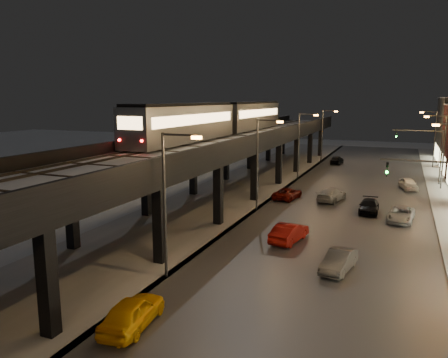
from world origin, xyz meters
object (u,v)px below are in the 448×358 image
(car_onc_white, at_px, (369,207))
(car_onc_red, at_px, (408,184))
(car_far_white, at_px, (337,160))
(car_onc_dark, at_px, (401,215))
(car_mid_silver, at_px, (287,194))
(car_mid_dark, at_px, (331,195))
(car_near_white, at_px, (289,233))
(car_onc_silver, at_px, (339,262))
(subway_train, at_px, (223,118))
(car_taxi, at_px, (133,313))

(car_onc_white, bearing_deg, car_onc_red, 74.04)
(car_onc_white, bearing_deg, car_far_white, 102.44)
(car_onc_dark, bearing_deg, car_mid_silver, 163.49)
(car_mid_silver, bearing_deg, car_mid_dark, -159.53)
(car_near_white, bearing_deg, car_onc_silver, 143.60)
(subway_train, distance_m, car_onc_white, 21.12)
(car_taxi, height_order, car_near_white, car_taxi)
(car_near_white, height_order, car_onc_red, car_near_white)
(car_taxi, distance_m, car_mid_silver, 29.60)
(car_taxi, bearing_deg, car_onc_white, -114.74)
(subway_train, relative_size, car_taxi, 9.06)
(car_taxi, xyz_separation_m, car_far_white, (1.42, 58.17, -0.05))
(car_mid_silver, relative_size, car_far_white, 1.08)
(car_mid_dark, height_order, car_far_white, car_far_white)
(car_onc_silver, bearing_deg, car_onc_white, 97.28)
(car_near_white, bearing_deg, car_onc_white, -104.34)
(car_near_white, xyz_separation_m, car_mid_silver, (-3.71, 14.17, -0.11))
(car_near_white, height_order, car_onc_white, car_near_white)
(subway_train, height_order, car_onc_silver, subway_train)
(car_near_white, xyz_separation_m, car_far_white, (-2.45, 42.74, -0.03))
(car_mid_silver, height_order, car_mid_dark, car_mid_dark)
(subway_train, relative_size, car_onc_dark, 8.86)
(car_mid_silver, height_order, car_onc_white, car_onc_white)
(car_far_white, bearing_deg, car_onc_red, 125.47)
(car_taxi, height_order, car_mid_dark, car_taxi)
(car_onc_silver, bearing_deg, car_onc_dark, 85.30)
(car_near_white, relative_size, car_onc_silver, 1.10)
(car_onc_dark, height_order, car_onc_red, car_onc_red)
(car_mid_silver, distance_m, car_onc_dark, 12.58)
(subway_train, xyz_separation_m, car_onc_white, (18.26, -7.06, -7.92))
(car_onc_white, bearing_deg, car_mid_silver, 161.75)
(subway_train, xyz_separation_m, car_mid_silver, (9.51, -4.34, -7.93))
(car_onc_white, bearing_deg, subway_train, 157.85)
(car_near_white, relative_size, car_onc_red, 1.10)
(car_taxi, relative_size, car_near_white, 0.99)
(car_taxi, distance_m, car_onc_silver, 13.70)
(car_onc_dark, bearing_deg, car_taxi, -109.64)
(subway_train, xyz_separation_m, car_onc_red, (21.82, 6.29, -7.86))
(car_mid_silver, xyz_separation_m, car_far_white, (1.26, 28.57, 0.08))
(subway_train, bearing_deg, car_onc_silver, -52.59)
(subway_train, height_order, car_near_white, subway_train)
(car_far_white, bearing_deg, subway_train, 69.88)
(car_taxi, height_order, car_onc_silver, car_taxi)
(car_far_white, bearing_deg, car_mid_dark, 100.74)
(car_mid_dark, bearing_deg, car_mid_silver, 23.43)
(car_taxi, bearing_deg, car_onc_red, -113.63)
(car_taxi, bearing_deg, subway_train, -81.01)
(car_near_white, bearing_deg, car_mid_dark, -83.96)
(car_onc_dark, bearing_deg, subway_train, 162.46)
(car_taxi, bearing_deg, car_mid_silver, -96.72)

